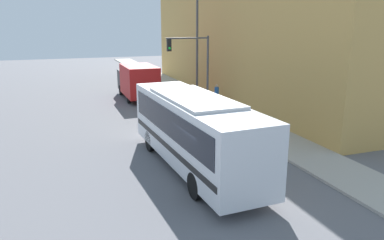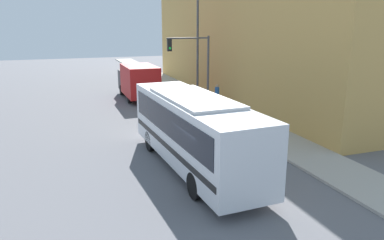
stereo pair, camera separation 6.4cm
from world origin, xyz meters
TOP-DOWN VIEW (x-y plane):
  - ground_plane at (0.00, 0.00)m, footprint 120.00×120.00m
  - sidewalk at (5.90, 20.00)m, footprint 2.81×70.00m
  - building_facade at (10.31, 17.25)m, footprint 6.00×32.49m
  - city_bus at (0.02, 1.98)m, footprint 3.00×10.17m
  - delivery_truck at (1.02, 18.64)m, footprint 2.49×6.57m
  - fire_hydrant at (5.10, 5.00)m, footprint 0.23×0.31m
  - traffic_light_pole at (4.13, 13.15)m, footprint 3.28×0.35m
  - street_lamp at (4.97, 15.67)m, footprint 3.06×0.28m
  - pedestrian_near_corner at (6.11, 13.37)m, footprint 0.34×0.34m

SIDE VIEW (x-z plane):
  - ground_plane at x=0.00m, z-range 0.00..0.00m
  - sidewalk at x=5.90m, z-range 0.00..0.12m
  - fire_hydrant at x=5.10m, z-range 0.12..0.91m
  - pedestrian_near_corner at x=6.11m, z-range 0.14..1.80m
  - delivery_truck at x=1.02m, z-range 0.14..3.07m
  - city_bus at x=0.02m, z-range 0.26..3.60m
  - traffic_light_pole at x=4.13m, z-range 1.12..6.46m
  - street_lamp at x=4.97m, z-range 0.88..9.33m
  - building_facade at x=10.31m, z-range 0.00..12.88m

